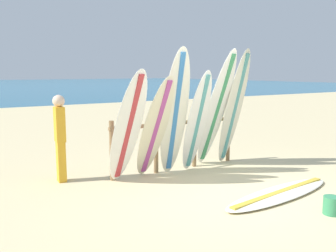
# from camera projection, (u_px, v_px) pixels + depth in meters

# --- Properties ---
(ground_plane) EXTENTS (120.00, 120.00, 0.00)m
(ground_plane) POSITION_uv_depth(u_px,v_px,m) (235.00, 197.00, 5.89)
(ground_plane) COLOR beige
(surfboard_rack) EXTENTS (2.93, 0.09, 1.12)m
(surfboard_rack) POSITION_uv_depth(u_px,v_px,m) (176.00, 136.00, 7.47)
(surfboard_rack) COLOR olive
(surfboard_rack) RESTS_ON ground
(surfboard_leaning_far_left) EXTENTS (0.71, 0.99, 2.07)m
(surfboard_leaning_far_left) POSITION_uv_depth(u_px,v_px,m) (128.00, 128.00, 6.36)
(surfboard_leaning_far_left) COLOR white
(surfboard_leaning_far_left) RESTS_ON ground
(surfboard_leaning_left) EXTENTS (0.64, 1.03, 1.96)m
(surfboard_leaning_left) POSITION_uv_depth(u_px,v_px,m) (155.00, 128.00, 6.69)
(surfboard_leaning_left) COLOR beige
(surfboard_leaning_left) RESTS_ON ground
(surfboard_leaning_center_left) EXTENTS (0.59, 0.72, 2.46)m
(surfboard_leaning_center_left) POSITION_uv_depth(u_px,v_px,m) (175.00, 113.00, 6.90)
(surfboard_leaning_center_left) COLOR silver
(surfboard_leaning_center_left) RESTS_ON ground
(surfboard_leaning_center) EXTENTS (0.53, 0.73, 2.05)m
(surfboard_leaning_center) POSITION_uv_depth(u_px,v_px,m) (197.00, 122.00, 7.18)
(surfboard_leaning_center) COLOR white
(surfboard_leaning_center) RESTS_ON ground
(surfboard_leaning_center_right) EXTENTS (0.64, 1.04, 2.47)m
(surfboard_leaning_center_right) POSITION_uv_depth(u_px,v_px,m) (216.00, 109.00, 7.59)
(surfboard_leaning_center_right) COLOR white
(surfboard_leaning_center_right) RESTS_ON ground
(surfboard_leaning_right) EXTENTS (0.70, 0.80, 2.49)m
(surfboard_leaning_right) POSITION_uv_depth(u_px,v_px,m) (234.00, 108.00, 7.83)
(surfboard_leaning_right) COLOR silver
(surfboard_leaning_right) RESTS_ON ground
(surfboard_lying_on_sand) EXTENTS (2.60, 0.87, 0.08)m
(surfboard_lying_on_sand) POSITION_uv_depth(u_px,v_px,m) (280.00, 193.00, 5.97)
(surfboard_lying_on_sand) COLOR white
(surfboard_lying_on_sand) RESTS_ON ground
(beachgoer_standing) EXTENTS (0.22, 0.27, 1.59)m
(beachgoer_standing) POSITION_uv_depth(u_px,v_px,m) (60.00, 134.00, 6.62)
(beachgoer_standing) COLOR gold
(beachgoer_standing) RESTS_ON ground
(sand_bucket) EXTENTS (0.23, 0.23, 0.26)m
(sand_bucket) POSITION_uv_depth(u_px,v_px,m) (332.00, 205.00, 5.17)
(sand_bucket) COLOR #388C59
(sand_bucket) RESTS_ON ground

